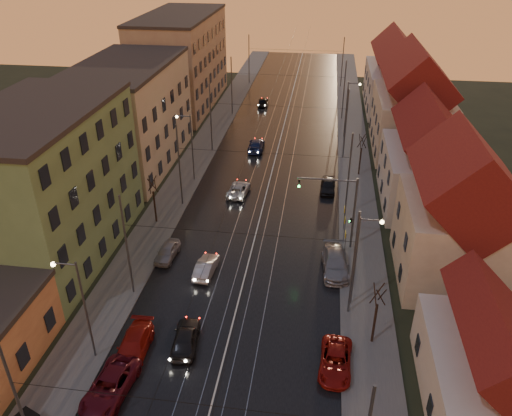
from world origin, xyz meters
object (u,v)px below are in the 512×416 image
at_px(street_lamp_3, 349,105).
at_px(driving_car_4, 263,102).
at_px(street_lamp_2, 189,141).
at_px(parked_left_2, 133,346).
at_px(parked_left_1, 110,386).
at_px(parked_right_0, 336,361).
at_px(driving_car_0, 186,338).
at_px(parked_right_2, 328,186).
at_px(traffic_light_mast, 343,204).
at_px(driving_car_3, 256,145).
at_px(parked_right_1, 335,263).
at_px(street_lamp_1, 360,253).
at_px(driving_car_2, 239,189).
at_px(street_lamp_0, 80,301).
at_px(parked_left_3, 167,251).
at_px(driving_car_1, 206,267).

xyz_separation_m(street_lamp_3, driving_car_4, (-13.41, 13.06, -4.21)).
height_order(street_lamp_2, parked_left_2, street_lamp_2).
distance_m(parked_left_1, parked_right_0, 14.70).
distance_m(driving_car_0, parked_right_2, 27.17).
bearing_deg(traffic_light_mast, driving_car_4, 106.67).
height_order(street_lamp_3, driving_car_0, street_lamp_3).
relative_size(driving_car_0, driving_car_3, 0.88).
xyz_separation_m(parked_left_1, parked_right_1, (14.07, 15.20, 0.08)).
relative_size(driving_car_4, parked_right_0, 0.87).
distance_m(driving_car_3, driving_car_4, 19.10).
xyz_separation_m(street_lamp_1, parked_right_2, (-2.34, 19.31, -4.20)).
xyz_separation_m(traffic_light_mast, parked_right_1, (-0.43, -3.65, -3.83)).
bearing_deg(driving_car_2, parked_right_1, 133.52).
distance_m(driving_car_0, parked_right_1, 14.77).
height_order(street_lamp_0, street_lamp_1, same).
relative_size(street_lamp_3, parked_left_1, 1.60).
height_order(driving_car_4, parked_left_3, driving_car_4).
height_order(traffic_light_mast, driving_car_1, traffic_light_mast).
height_order(traffic_light_mast, parked_left_2, traffic_light_mast).
distance_m(street_lamp_1, parked_left_3, 17.49).
distance_m(street_lamp_1, parked_right_2, 19.90).
distance_m(street_lamp_1, parked_left_2, 17.53).
bearing_deg(street_lamp_2, parked_right_1, -43.20).
relative_size(driving_car_0, driving_car_4, 1.07).
bearing_deg(parked_right_2, street_lamp_0, -119.42).
xyz_separation_m(street_lamp_1, driving_car_1, (-12.45, 2.45, -4.23)).
bearing_deg(parked_right_2, driving_car_3, 132.64).
bearing_deg(parked_right_0, driving_car_0, 179.86).
bearing_deg(parked_right_2, traffic_light_mast, -83.05).
bearing_deg(street_lamp_0, street_lamp_1, 23.72).
xyz_separation_m(street_lamp_3, traffic_light_mast, (-1.11, -28.00, -0.29)).
distance_m(street_lamp_1, street_lamp_2, 27.05).
relative_size(street_lamp_0, driving_car_3, 1.65).
relative_size(parked_left_1, parked_left_3, 1.34).
xyz_separation_m(street_lamp_2, parked_left_3, (1.78, -15.74, -4.25)).
height_order(street_lamp_2, parked_right_2, street_lamp_2).
xyz_separation_m(street_lamp_1, street_lamp_2, (-18.21, 20.00, 0.00)).
height_order(parked_left_3, parked_right_1, parked_right_1).
distance_m(street_lamp_0, parked_left_1, 5.69).
bearing_deg(street_lamp_1, street_lamp_2, 132.32).
xyz_separation_m(traffic_light_mast, driving_car_2, (-11.03, 9.19, -3.99)).
xyz_separation_m(driving_car_3, parked_left_3, (-4.48, -25.75, -0.07)).
distance_m(traffic_light_mast, driving_car_2, 14.90).
bearing_deg(street_lamp_2, driving_car_2, -24.87).
bearing_deg(street_lamp_0, driving_car_2, 76.44).
bearing_deg(parked_left_1, street_lamp_3, 77.03).
relative_size(street_lamp_2, parked_left_3, 2.14).
bearing_deg(parked_right_2, parked_left_3, -132.36).
height_order(street_lamp_2, traffic_light_mast, street_lamp_2).
distance_m(parked_left_1, parked_right_1, 20.71).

